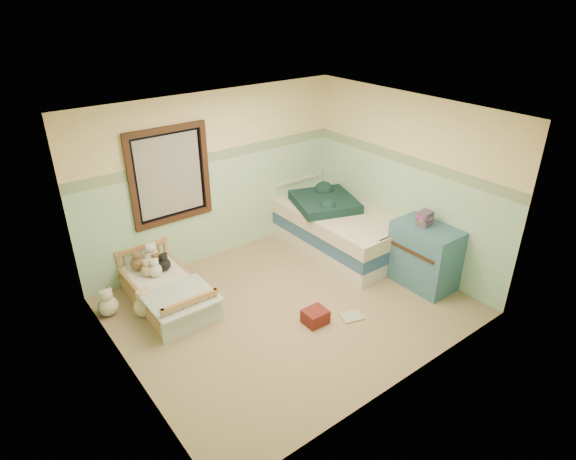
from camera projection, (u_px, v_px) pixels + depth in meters
floor at (289, 306)px, 6.37m from camera, size 4.20×3.60×0.02m
ceiling at (290, 116)px, 5.23m from camera, size 4.20×3.60×0.02m
wall_back at (215, 178)px, 7.07m from camera, size 4.20×0.04×2.50m
wall_front at (406, 286)px, 4.53m from camera, size 4.20×0.04×2.50m
wall_left at (117, 278)px, 4.66m from camera, size 0.04×3.60×2.50m
wall_right at (405, 182)px, 6.94m from camera, size 0.04×3.60×2.50m
wainscot_mint at (217, 209)px, 7.29m from camera, size 4.20×0.01×1.50m
border_strip at (214, 157)px, 6.92m from camera, size 4.20×0.01×0.15m
window_frame at (170, 176)px, 6.58m from camera, size 1.16×0.06×1.36m
window_blinds at (170, 176)px, 6.58m from camera, size 0.92×0.01×1.12m
toddler_bed_frame at (167, 296)px, 6.39m from camera, size 0.75×1.51×0.19m
toddler_mattress at (165, 286)px, 6.32m from camera, size 0.69×1.44×0.12m
patchwork_quilt at (181, 298)px, 5.96m from camera, size 0.82×0.75×0.03m
plush_bed_brown at (138, 263)px, 6.52m from camera, size 0.20×0.20×0.20m
plush_bed_white at (152, 258)px, 6.62m from camera, size 0.23×0.23×0.23m
plush_bed_tan at (148, 270)px, 6.40m from camera, size 0.17×0.17×0.17m
plush_bed_dark at (164, 264)px, 6.53m from camera, size 0.18×0.18×0.18m
plush_floor_cream at (108, 306)px, 6.14m from camera, size 0.26×0.26×0.26m
plush_floor_tan at (145, 307)px, 6.12m from camera, size 0.27×0.27×0.27m
twin_bed_frame at (338, 243)px, 7.68m from camera, size 1.06×2.12×0.22m
twin_boxspring at (339, 230)px, 7.58m from camera, size 1.06×2.12×0.22m
twin_mattress at (339, 218)px, 7.48m from camera, size 1.10×2.16×0.22m
teal_blanket at (324, 202)px, 7.59m from camera, size 1.16×1.20×0.14m
dresser at (424, 256)px, 6.65m from camera, size 0.55×0.89×0.89m
book_stack at (425, 218)px, 6.46m from camera, size 0.21×0.17×0.20m
red_pillow at (315, 317)px, 6.01m from camera, size 0.29×0.25×0.18m
floor_book at (352, 317)px, 6.13m from camera, size 0.32×0.28×0.02m
extra_plush_0 at (155, 270)px, 6.39m from camera, size 0.18×0.18×0.18m
extra_plush_1 at (156, 263)px, 6.58m from camera, size 0.16×0.16×0.16m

